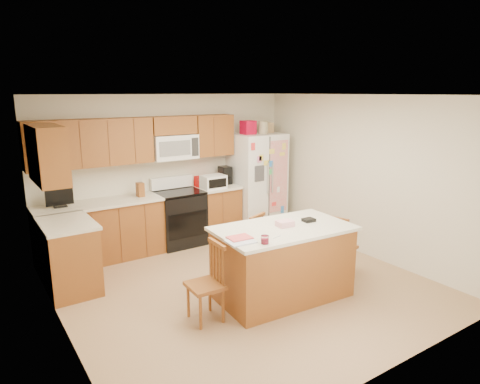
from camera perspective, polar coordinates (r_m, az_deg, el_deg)
ground at (r=5.90m, az=0.46°, el=-12.27°), size 4.50×4.50×0.00m
room_shell at (r=5.43m, az=0.49°, el=1.58°), size 4.60×4.60×2.52m
cabinetry at (r=6.71m, az=-15.27°, el=-1.25°), size 3.36×1.56×2.15m
stove at (r=7.30m, az=-8.12°, el=-3.32°), size 0.76×0.65×1.13m
refrigerator at (r=7.92m, az=2.25°, el=1.45°), size 0.90×0.79×2.04m
island at (r=5.44m, az=5.70°, el=-9.24°), size 1.76×1.09×1.01m
windsor_chair_left at (r=4.92m, az=-4.43°, el=-12.17°), size 0.39×0.41×0.91m
windsor_chair_back at (r=6.06m, az=1.22°, el=-7.17°), size 0.50×0.49×0.90m
windsor_chair_right at (r=6.20m, az=13.15°, el=-7.14°), size 0.45×0.46×0.88m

